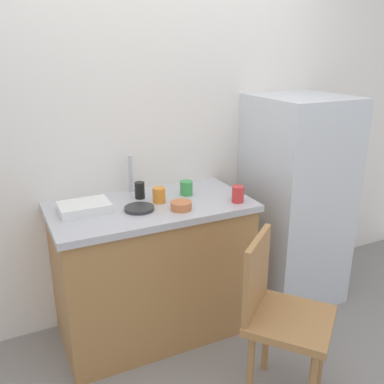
{
  "coord_description": "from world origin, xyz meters",
  "views": [
    {
      "loc": [
        -0.93,
        -1.58,
        1.77
      ],
      "look_at": [
        0.13,
        0.6,
        0.93
      ],
      "focal_mm": 39.88,
      "sensor_mm": 36.0,
      "label": 1
    }
  ],
  "objects_px": {
    "cup_green": "(186,188)",
    "refrigerator": "(295,200)",
    "hotplate": "(139,208)",
    "cup_orange": "(159,195)",
    "chair": "(279,313)",
    "dish_tray": "(84,207)",
    "cup_red": "(238,194)",
    "terracotta_bowl": "(181,206)",
    "cup_black": "(140,190)"
  },
  "relations": [
    {
      "from": "cup_green",
      "to": "refrigerator",
      "type": "bearing_deg",
      "value": -4.4
    },
    {
      "from": "hotplate",
      "to": "cup_green",
      "type": "bearing_deg",
      "value": 19.21
    },
    {
      "from": "cup_orange",
      "to": "cup_green",
      "type": "bearing_deg",
      "value": 14.49
    },
    {
      "from": "chair",
      "to": "dish_tray",
      "type": "relative_size",
      "value": 3.18
    },
    {
      "from": "cup_green",
      "to": "cup_red",
      "type": "distance_m",
      "value": 0.34
    },
    {
      "from": "cup_green",
      "to": "cup_orange",
      "type": "relative_size",
      "value": 0.98
    },
    {
      "from": "hotplate",
      "to": "cup_red",
      "type": "xyz_separation_m",
      "value": [
        0.57,
        -0.13,
        0.04
      ]
    },
    {
      "from": "refrigerator",
      "to": "dish_tray",
      "type": "xyz_separation_m",
      "value": [
        -1.46,
        0.06,
        0.18
      ]
    },
    {
      "from": "terracotta_bowl",
      "to": "cup_green",
      "type": "height_order",
      "value": "cup_green"
    },
    {
      "from": "refrigerator",
      "to": "terracotta_bowl",
      "type": "relative_size",
      "value": 12.04
    },
    {
      "from": "chair",
      "to": "dish_tray",
      "type": "xyz_separation_m",
      "value": [
        -0.75,
        0.83,
        0.4
      ]
    },
    {
      "from": "terracotta_bowl",
      "to": "hotplate",
      "type": "relative_size",
      "value": 0.71
    },
    {
      "from": "terracotta_bowl",
      "to": "cup_green",
      "type": "bearing_deg",
      "value": 58.53
    },
    {
      "from": "cup_black",
      "to": "dish_tray",
      "type": "bearing_deg",
      "value": -168.95
    },
    {
      "from": "chair",
      "to": "cup_red",
      "type": "bearing_deg",
      "value": 40.13
    },
    {
      "from": "refrigerator",
      "to": "cup_red",
      "type": "distance_m",
      "value": 0.66
    },
    {
      "from": "dish_tray",
      "to": "hotplate",
      "type": "xyz_separation_m",
      "value": [
        0.28,
        -0.12,
        -0.02
      ]
    },
    {
      "from": "dish_tray",
      "to": "cup_red",
      "type": "relative_size",
      "value": 2.86
    },
    {
      "from": "cup_green",
      "to": "cup_orange",
      "type": "bearing_deg",
      "value": -165.51
    },
    {
      "from": "refrigerator",
      "to": "cup_red",
      "type": "xyz_separation_m",
      "value": [
        -0.6,
        -0.19,
        0.2
      ]
    },
    {
      "from": "cup_orange",
      "to": "dish_tray",
      "type": "bearing_deg",
      "value": 173.82
    },
    {
      "from": "chair",
      "to": "terracotta_bowl",
      "type": "distance_m",
      "value": 0.78
    },
    {
      "from": "dish_tray",
      "to": "hotplate",
      "type": "bearing_deg",
      "value": -22.39
    },
    {
      "from": "terracotta_bowl",
      "to": "cup_black",
      "type": "height_order",
      "value": "cup_black"
    },
    {
      "from": "hotplate",
      "to": "cup_green",
      "type": "xyz_separation_m",
      "value": [
        0.35,
        0.12,
        0.03
      ]
    },
    {
      "from": "cup_green",
      "to": "cup_red",
      "type": "xyz_separation_m",
      "value": [
        0.22,
        -0.25,
        0.01
      ]
    },
    {
      "from": "dish_tray",
      "to": "cup_orange",
      "type": "height_order",
      "value": "cup_orange"
    },
    {
      "from": "refrigerator",
      "to": "hotplate",
      "type": "distance_m",
      "value": 1.18
    },
    {
      "from": "cup_red",
      "to": "cup_black",
      "type": "bearing_deg",
      "value": 147.91
    },
    {
      "from": "refrigerator",
      "to": "cup_black",
      "type": "relative_size",
      "value": 14.28
    },
    {
      "from": "refrigerator",
      "to": "dish_tray",
      "type": "bearing_deg",
      "value": 177.75
    },
    {
      "from": "chair",
      "to": "terracotta_bowl",
      "type": "relative_size",
      "value": 7.37
    },
    {
      "from": "cup_black",
      "to": "cup_red",
      "type": "bearing_deg",
      "value": -32.09
    },
    {
      "from": "chair",
      "to": "cup_red",
      "type": "relative_size",
      "value": 9.09
    },
    {
      "from": "cup_red",
      "to": "chair",
      "type": "bearing_deg",
      "value": -100.13
    },
    {
      "from": "cup_orange",
      "to": "terracotta_bowl",
      "type": "bearing_deg",
      "value": -67.05
    },
    {
      "from": "refrigerator",
      "to": "cup_black",
      "type": "xyz_separation_m",
      "value": [
        -1.1,
        0.13,
        0.2
      ]
    },
    {
      "from": "cup_red",
      "to": "dish_tray",
      "type": "bearing_deg",
      "value": 163.93
    },
    {
      "from": "hotplate",
      "to": "chair",
      "type": "bearing_deg",
      "value": -56.74
    },
    {
      "from": "refrigerator",
      "to": "cup_orange",
      "type": "relative_size",
      "value": 16.2
    },
    {
      "from": "cup_orange",
      "to": "cup_red",
      "type": "distance_m",
      "value": 0.47
    },
    {
      "from": "dish_tray",
      "to": "cup_green",
      "type": "xyz_separation_m",
      "value": [
        0.64,
        0.01,
        0.02
      ]
    },
    {
      "from": "chair",
      "to": "hotplate",
      "type": "distance_m",
      "value": 0.94
    },
    {
      "from": "dish_tray",
      "to": "terracotta_bowl",
      "type": "xyz_separation_m",
      "value": [
        0.5,
        -0.21,
        -0.0
      ]
    },
    {
      "from": "dish_tray",
      "to": "refrigerator",
      "type": "bearing_deg",
      "value": -2.25
    },
    {
      "from": "chair",
      "to": "hotplate",
      "type": "relative_size",
      "value": 5.24
    },
    {
      "from": "dish_tray",
      "to": "cup_green",
      "type": "distance_m",
      "value": 0.64
    },
    {
      "from": "cup_green",
      "to": "terracotta_bowl",
      "type": "bearing_deg",
      "value": -121.47
    },
    {
      "from": "chair",
      "to": "hotplate",
      "type": "height_order",
      "value": "hotplate"
    },
    {
      "from": "cup_green",
      "to": "hotplate",
      "type": "bearing_deg",
      "value": -160.79
    }
  ]
}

